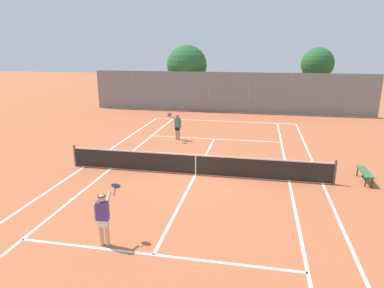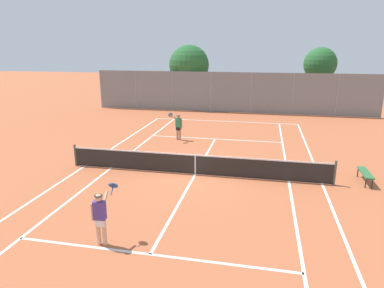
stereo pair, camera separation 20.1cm
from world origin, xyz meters
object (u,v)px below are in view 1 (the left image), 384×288
at_px(player_near_side, 103,216).
at_px(loose_tennis_ball_0, 231,137).
at_px(player_far_left, 177,125).
at_px(courtside_bench, 365,173).
at_px(tennis_net, 196,164).
at_px(loose_tennis_ball_3, 222,172).
at_px(loose_tennis_ball_1, 157,123).
at_px(tree_behind_left, 186,66).
at_px(loose_tennis_ball_5, 115,150).
at_px(tree_behind_right, 318,65).

height_order(player_near_side, loose_tennis_ball_0, player_near_side).
height_order(player_far_left, courtside_bench, player_far_left).
height_order(tennis_net, player_near_side, player_near_side).
bearing_deg(loose_tennis_ball_3, loose_tennis_ball_1, 121.89).
relative_size(tennis_net, tree_behind_left, 2.05).
bearing_deg(tennis_net, player_near_side, -104.04).
bearing_deg(loose_tennis_ball_0, loose_tennis_ball_5, -145.43).
height_order(loose_tennis_ball_1, loose_tennis_ball_5, same).
bearing_deg(tree_behind_right, loose_tennis_ball_3, -109.46).
bearing_deg(tennis_net, courtside_bench, 4.46).
relative_size(player_far_left, loose_tennis_ball_1, 26.88).
xyz_separation_m(player_near_side, loose_tennis_ball_3, (2.71, 6.57, -0.89)).
relative_size(tennis_net, loose_tennis_ball_5, 181.82).
distance_m(courtside_bench, tree_behind_left, 20.93).
distance_m(tennis_net, loose_tennis_ball_1, 11.33).
bearing_deg(tree_behind_left, player_far_left, -80.60).
xyz_separation_m(player_near_side, loose_tennis_ball_0, (2.54, 13.22, -0.89)).
bearing_deg(player_far_left, tree_behind_right, 53.25).
distance_m(loose_tennis_ball_0, loose_tennis_ball_5, 7.45).
relative_size(player_far_left, tree_behind_right, 0.32).
distance_m(loose_tennis_ball_3, tree_behind_left, 18.54).
height_order(loose_tennis_ball_5, courtside_bench, courtside_bench).
xyz_separation_m(loose_tennis_ball_5, tree_behind_left, (0.94, 14.90, 3.84)).
bearing_deg(player_far_left, loose_tennis_ball_1, 121.42).
distance_m(loose_tennis_ball_1, tree_behind_right, 16.06).
height_order(player_near_side, player_far_left, same).
bearing_deg(courtside_bench, tree_behind_left, 123.83).
bearing_deg(courtside_bench, loose_tennis_ball_5, 169.76).
bearing_deg(loose_tennis_ball_5, loose_tennis_ball_1, 88.41).
bearing_deg(loose_tennis_ball_1, player_near_side, -78.30).
bearing_deg(player_far_left, tennis_net, -68.87).
xyz_separation_m(tennis_net, loose_tennis_ball_5, (-5.14, 2.81, -0.48)).
bearing_deg(tree_behind_right, tree_behind_left, -173.26).
xyz_separation_m(loose_tennis_ball_3, tree_behind_right, (6.62, 18.74, 4.02)).
xyz_separation_m(courtside_bench, tree_behind_left, (-11.49, 17.15, 3.46)).
height_order(tree_behind_left, tree_behind_right, tree_behind_left).
distance_m(tennis_net, tree_behind_left, 18.51).
height_order(tennis_net, loose_tennis_ball_5, tennis_net).
bearing_deg(loose_tennis_ball_0, player_near_side, -100.86).
bearing_deg(player_near_side, tennis_net, 75.96).
bearing_deg(tree_behind_left, player_near_side, -83.66).
bearing_deg(loose_tennis_ball_0, tennis_net, -98.01).
xyz_separation_m(tennis_net, player_near_side, (-1.55, -6.18, 0.42)).
bearing_deg(loose_tennis_ball_1, loose_tennis_ball_5, -91.59).
relative_size(player_near_side, courtside_bench, 1.18).
relative_size(tennis_net, player_far_left, 6.76).
bearing_deg(player_far_left, player_near_side, -86.78).
xyz_separation_m(player_near_side, loose_tennis_ball_5, (-3.59, 9.00, -0.89)).
height_order(player_far_left, tree_behind_left, tree_behind_left).
distance_m(player_far_left, loose_tennis_ball_3, 6.39).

